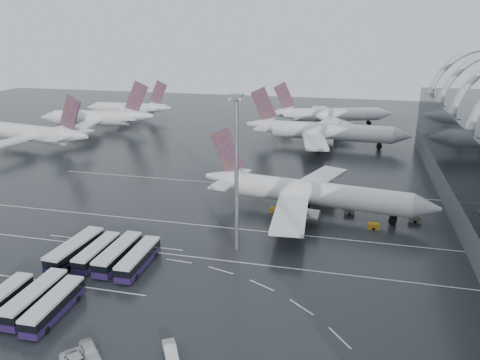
% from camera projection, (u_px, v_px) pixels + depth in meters
% --- Properties ---
extents(ground, '(420.00, 420.00, 0.00)m').
position_uv_depth(ground, '(235.00, 256.00, 84.74)').
color(ground, black).
rests_on(ground, ground).
extents(lane_marking_near, '(120.00, 0.25, 0.01)m').
position_uv_depth(lane_marking_near, '(232.00, 261.00, 82.89)').
color(lane_marking_near, silver).
rests_on(lane_marking_near, ground).
extents(lane_marking_mid, '(120.00, 0.25, 0.01)m').
position_uv_depth(lane_marking_mid, '(249.00, 230.00, 95.82)').
color(lane_marking_mid, silver).
rests_on(lane_marking_mid, ground).
extents(lane_marking_far, '(120.00, 0.25, 0.01)m').
position_uv_depth(lane_marking_far, '(273.00, 187.00, 121.68)').
color(lane_marking_far, silver).
rests_on(lane_marking_far, ground).
extents(bus_bay_line_south, '(28.00, 0.25, 0.01)m').
position_uv_depth(bus_bay_line_south, '(66.00, 284.00, 75.43)').
color(bus_bay_line_south, silver).
rests_on(bus_bay_line_south, ground).
extents(bus_bay_line_north, '(28.00, 0.25, 0.01)m').
position_uv_depth(bus_bay_line_north, '(114.00, 242.00, 90.21)').
color(bus_bay_line_north, silver).
rests_on(bus_bay_line_north, ground).
extents(airliner_main, '(52.83, 45.88, 17.90)m').
position_uv_depth(airliner_main, '(310.00, 193.00, 103.86)').
color(airliner_main, silver).
rests_on(airliner_main, ground).
extents(airliner_gate_b, '(57.26, 51.50, 19.90)m').
position_uv_depth(airliner_gate_b, '(323.00, 132.00, 163.48)').
color(airliner_gate_b, silver).
rests_on(airliner_gate_b, ground).
extents(airliner_gate_c, '(51.14, 46.56, 18.62)m').
position_uv_depth(airliner_gate_c, '(329.00, 115.00, 197.17)').
color(airliner_gate_c, silver).
rests_on(airliner_gate_c, ground).
extents(jet_remote_west, '(44.99, 36.39, 19.59)m').
position_uv_depth(jet_remote_west, '(38.00, 134.00, 159.29)').
color(jet_remote_west, silver).
rests_on(jet_remote_west, ground).
extents(jet_remote_mid, '(46.15, 37.33, 20.10)m').
position_uv_depth(jet_remote_mid, '(99.00, 118.00, 187.43)').
color(jet_remote_mid, silver).
rests_on(jet_remote_mid, ground).
extents(jet_remote_far, '(40.50, 32.60, 17.67)m').
position_uv_depth(jet_remote_far, '(130.00, 109.00, 213.02)').
color(jet_remote_far, silver).
rests_on(jet_remote_far, ground).
extents(bus_row_near_a, '(3.79, 13.96, 3.41)m').
position_uv_depth(bus_row_near_a, '(75.00, 250.00, 83.15)').
color(bus_row_near_a, '#1F1239').
rests_on(bus_row_near_a, ground).
extents(bus_row_near_b, '(2.93, 12.13, 2.98)m').
position_uv_depth(bus_row_near_b, '(97.00, 252.00, 82.71)').
color(bus_row_near_b, '#1F1239').
rests_on(bus_row_near_b, ground).
extents(bus_row_near_c, '(3.17, 13.13, 3.23)m').
position_uv_depth(bus_row_near_c, '(118.00, 254.00, 81.80)').
color(bus_row_near_c, '#1F1239').
rests_on(bus_row_near_c, ground).
extents(bus_row_near_d, '(3.17, 12.74, 3.13)m').
position_uv_depth(bus_row_near_d, '(139.00, 259.00, 80.24)').
color(bus_row_near_d, '#1F1239').
rests_on(bus_row_near_d, ground).
extents(bus_row_far_b, '(3.29, 12.93, 3.17)m').
position_uv_depth(bus_row_far_b, '(35.00, 298.00, 68.45)').
color(bus_row_far_b, '#1F1239').
rests_on(bus_row_far_b, ground).
extents(bus_row_far_c, '(3.32, 12.51, 3.06)m').
position_uv_depth(bus_row_far_c, '(54.00, 305.00, 66.75)').
color(bus_row_far_c, '#1F1239').
rests_on(bus_row_far_c, ground).
extents(van_curve_b, '(4.89, 4.91, 1.68)m').
position_uv_depth(van_curve_b, '(90.00, 352.00, 58.43)').
color(van_curve_b, silver).
rests_on(van_curve_b, ground).
extents(van_curve_c, '(3.67, 4.68, 1.49)m').
position_uv_depth(van_curve_c, '(170.00, 351.00, 58.69)').
color(van_curve_c, silver).
rests_on(van_curve_c, ground).
extents(floodlight_mast, '(2.21, 2.21, 28.81)m').
position_uv_depth(floodlight_mast, '(236.00, 155.00, 82.05)').
color(floodlight_mast, gray).
rests_on(floodlight_mast, ground).
extents(gse_cart_belly_a, '(2.31, 1.36, 1.26)m').
position_uv_depth(gse_cart_belly_a, '(374.00, 226.00, 96.16)').
color(gse_cart_belly_a, '#AD7517').
rests_on(gse_cart_belly_a, ground).
extents(gse_cart_belly_b, '(2.25, 1.33, 1.22)m').
position_uv_depth(gse_cart_belly_b, '(350.00, 211.00, 103.99)').
color(gse_cart_belly_b, slate).
rests_on(gse_cart_belly_b, ground).
extents(gse_cart_belly_c, '(2.20, 1.30, 1.20)m').
position_uv_depth(gse_cart_belly_c, '(275.00, 210.00, 104.75)').
color(gse_cart_belly_c, '#AD7517').
rests_on(gse_cart_belly_c, ground).
extents(gse_cart_belly_d, '(2.49, 1.47, 1.36)m').
position_uv_depth(gse_cart_belly_d, '(415.00, 219.00, 99.62)').
color(gse_cart_belly_d, slate).
rests_on(gse_cart_belly_d, ground).
extents(gse_cart_belly_e, '(2.18, 1.29, 1.19)m').
position_uv_depth(gse_cart_belly_e, '(347.00, 202.00, 109.35)').
color(gse_cart_belly_e, '#AD7517').
rests_on(gse_cart_belly_e, ground).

